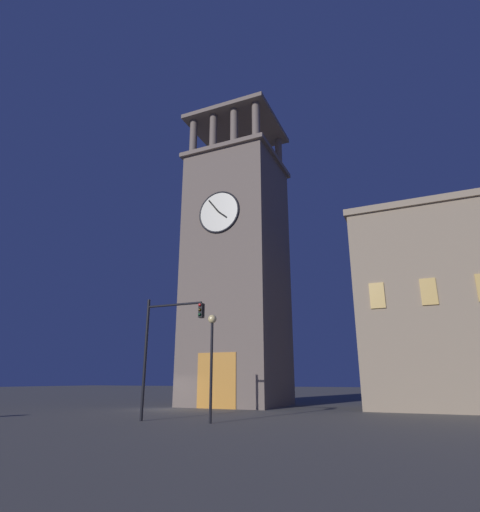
{
  "coord_description": "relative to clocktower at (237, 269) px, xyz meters",
  "views": [
    {
      "loc": [
        -17.37,
        26.08,
        2.02
      ],
      "look_at": [
        -3.28,
        -5.75,
        12.67
      ],
      "focal_mm": 28.47,
      "sensor_mm": 36.0,
      "label": 1
    }
  ],
  "objects": [
    {
      "name": "clocktower",
      "position": [
        0.0,
        0.0,
        0.0
      ],
      "size": [
        8.15,
        8.07,
        28.16
      ],
      "color": "#75665B",
      "rests_on": "ground_plane"
    },
    {
      "name": "ground_plane",
      "position": [
        3.03,
        5.73,
        -11.47
      ],
      "size": [
        200.0,
        200.0,
        0.0
      ],
      "primitive_type": "plane",
      "color": "#56544F"
    },
    {
      "name": "traffic_signal_near",
      "position": [
        -1.72,
        13.46,
        -7.31
      ],
      "size": [
        3.54,
        0.41,
        6.3
      ],
      "color": "black",
      "rests_on": "ground_plane"
    },
    {
      "name": "street_lamp",
      "position": [
        -4.47,
        13.08,
        -7.81
      ],
      "size": [
        0.44,
        0.44,
        5.27
      ],
      "color": "black",
      "rests_on": "ground_plane"
    }
  ]
}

